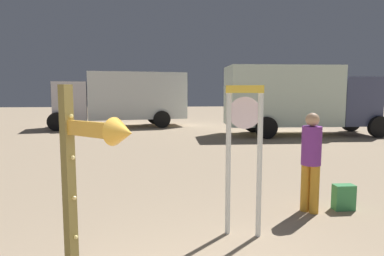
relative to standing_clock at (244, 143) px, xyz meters
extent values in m
cylinder|color=silver|center=(-0.20, 0.06, -0.30)|extent=(0.07, 0.07, 1.93)
cylinder|color=silver|center=(0.20, -0.07, -0.30)|extent=(0.07, 0.07, 1.93)
cube|color=yellow|center=(0.00, -0.01, 0.71)|extent=(0.50, 0.23, 0.10)
cylinder|color=white|center=(0.01, 0.02, 0.40)|extent=(0.42, 0.17, 0.42)
cube|color=black|center=(0.01, 0.05, 0.40)|extent=(0.04, 0.02, 0.10)
cube|color=black|center=(0.01, 0.05, 0.40)|extent=(0.04, 0.02, 0.16)
cube|color=olive|center=(-2.01, -1.00, -0.26)|extent=(0.14, 0.14, 2.02)
cube|color=gold|center=(-1.74, -1.24, 0.34)|extent=(0.52, 0.45, 0.14)
cone|color=gold|center=(-1.42, -1.51, 0.34)|extent=(0.33, 0.33, 0.25)
sphere|color=#FFE581|center=(-1.95, -1.05, -0.76)|extent=(0.04, 0.04, 0.04)
sphere|color=#FEDF86|center=(-1.95, -1.05, -0.36)|extent=(0.04, 0.04, 0.04)
sphere|color=#F5DC81|center=(-1.95, -1.05, 0.04)|extent=(0.04, 0.04, 0.04)
sphere|color=#FDE982|center=(-1.95, -1.05, 0.45)|extent=(0.04, 0.04, 0.04)
cylinder|color=orange|center=(1.33, 0.70, -0.88)|extent=(0.15, 0.15, 0.78)
cylinder|color=orange|center=(1.23, 0.82, -0.88)|extent=(0.15, 0.15, 0.78)
cylinder|color=#7B3190|center=(1.28, 0.76, -0.18)|extent=(0.31, 0.31, 0.62)
sphere|color=tan|center=(1.28, 0.76, 0.24)|extent=(0.21, 0.21, 0.21)
cube|color=#3F9452|center=(1.89, 0.82, -1.06)|extent=(0.33, 0.19, 0.42)
cube|color=#2E803E|center=(1.89, 0.93, -1.12)|extent=(0.23, 0.04, 0.18)
cube|color=white|center=(4.16, 10.25, 0.46)|extent=(4.80, 2.30, 2.56)
cube|color=#484F72|center=(7.40, 10.19, 0.23)|extent=(1.67, 2.12, 2.09)
cube|color=black|center=(8.23, 10.17, 0.65)|extent=(0.07, 1.76, 0.92)
cylinder|color=black|center=(7.98, 9.05, -0.82)|extent=(0.90, 0.27, 0.90)
cylinder|color=black|center=(8.03, 11.29, -0.82)|extent=(0.90, 0.27, 0.90)
cylinder|color=black|center=(3.17, 9.15, -0.82)|extent=(0.90, 0.27, 0.90)
cylinder|color=black|center=(3.22, 11.39, -0.82)|extent=(0.90, 0.27, 0.90)
cube|color=white|center=(-2.44, 14.54, 0.42)|extent=(5.48, 3.11, 2.48)
cube|color=silver|center=(-5.82, 13.87, 0.16)|extent=(2.00, 2.32, 1.96)
cube|color=black|center=(-6.63, 13.71, 0.56)|extent=(0.36, 1.69, 0.86)
cylinder|color=black|center=(-6.62, 14.83, -0.82)|extent=(0.93, 0.42, 0.90)
cylinder|color=black|center=(-6.20, 12.68, -0.82)|extent=(0.93, 0.42, 0.90)
cylinder|color=black|center=(-1.51, 15.84, -0.82)|extent=(0.93, 0.42, 0.90)
cylinder|color=black|center=(-1.09, 13.69, -0.82)|extent=(0.93, 0.42, 0.90)
camera|label=1|loc=(-1.09, -4.41, 0.69)|focal=31.94mm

